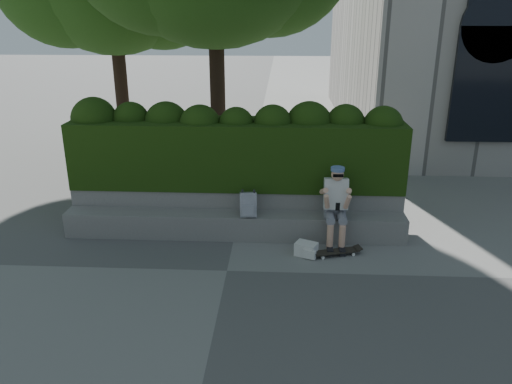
# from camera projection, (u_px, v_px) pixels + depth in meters

# --- Properties ---
(ground) EXTENTS (80.00, 80.00, 0.00)m
(ground) POSITION_uv_depth(u_px,v_px,m) (227.00, 271.00, 7.75)
(ground) COLOR slate
(ground) RESTS_ON ground
(bench_ledge) EXTENTS (6.00, 0.45, 0.45)m
(bench_ledge) POSITION_uv_depth(u_px,v_px,m) (234.00, 225.00, 8.85)
(bench_ledge) COLOR gray
(bench_ledge) RESTS_ON ground
(planter_wall) EXTENTS (6.00, 0.50, 0.75)m
(planter_wall) POSITION_uv_depth(u_px,v_px,m) (237.00, 207.00, 9.24)
(planter_wall) COLOR gray
(planter_wall) RESTS_ON ground
(hedge) EXTENTS (6.00, 1.00, 1.20)m
(hedge) POSITION_uv_depth(u_px,v_px,m) (237.00, 153.00, 9.12)
(hedge) COLOR black
(hedge) RESTS_ON planter_wall
(person) EXTENTS (0.40, 0.76, 1.38)m
(person) POSITION_uv_depth(u_px,v_px,m) (336.00, 203.00, 8.41)
(person) COLOR slate
(person) RESTS_ON ground
(skateboard) EXTENTS (0.78, 0.40, 0.08)m
(skateboard) POSITION_uv_depth(u_px,v_px,m) (337.00, 252.00, 8.22)
(skateboard) COLOR black
(skateboard) RESTS_ON ground
(backpack_plaid) EXTENTS (0.30, 0.18, 0.42)m
(backpack_plaid) POSITION_uv_depth(u_px,v_px,m) (248.00, 205.00, 8.59)
(backpack_plaid) COLOR #BBBAC0
(backpack_plaid) RESTS_ON bench_ledge
(backpack_ground) EXTENTS (0.41, 0.36, 0.22)m
(backpack_ground) POSITION_uv_depth(u_px,v_px,m) (306.00, 249.00, 8.21)
(backpack_ground) COLOR silver
(backpack_ground) RESTS_ON ground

